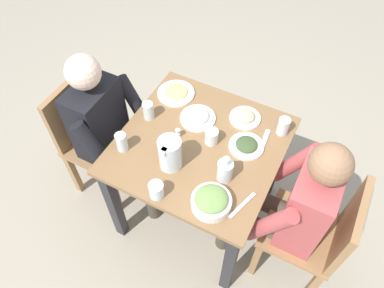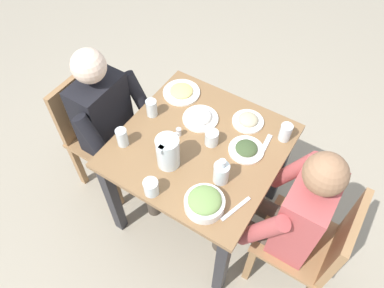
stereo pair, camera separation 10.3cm
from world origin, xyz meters
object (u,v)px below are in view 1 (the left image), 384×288
oil_carafe (225,171)px  salt_shaker (178,133)px  water_glass_near_right (211,137)px  plate_beans (245,117)px  chair_far (90,135)px  plate_yoghurt (198,117)px  dining_table (200,158)px  water_glass_center (156,190)px  salad_bowl (211,201)px  plate_dolmas (246,145)px  chair_near (319,234)px  diner_far (112,132)px  water_glass_by_pitcher (122,142)px  diner_near (288,205)px  plate_fries (176,92)px  water_pitcher (170,153)px  water_glass_far_right (283,126)px  water_glass_far_left (148,111)px

oil_carafe → salt_shaker: (0.13, 0.34, -0.03)m
water_glass_near_right → plate_beans: bearing=-22.7°
chair_far → plate_yoghurt: (0.24, -0.66, 0.28)m
dining_table → salt_shaker: salt_shaker is taller
plate_beans → water_glass_center: bearing=163.8°
salad_bowl → plate_beans: bearing=6.6°
salad_bowl → plate_dolmas: 0.41m
chair_near → diner_far: size_ratio=0.75×
chair_near → water_glass_by_pitcher: chair_near is taller
dining_table → oil_carafe: (-0.14, -0.21, 0.19)m
diner_near → plate_yoghurt: (0.22, 0.64, 0.14)m
plate_dolmas → plate_fries: 0.56m
dining_table → water_glass_by_pitcher: (-0.22, 0.35, 0.19)m
water_pitcher → salt_shaker: size_ratio=3.52×
chair_far → water_pitcher: size_ratio=4.61×
salt_shaker → plate_beans: bearing=-44.0°
dining_table → water_glass_far_right: (0.28, -0.37, 0.19)m
plate_beans → water_glass_by_pitcher: 0.71m
water_glass_center → water_glass_far_right: size_ratio=0.83×
plate_yoghurt → water_glass_near_right: size_ratio=2.35×
chair_near → chair_far: same height
water_glass_far_right → salt_shaker: size_ratio=1.95×
water_glass_center → water_glass_far_left: water_glass_far_left is taller
water_glass_center → water_glass_far_left: size_ratio=0.82×
water_pitcher → water_glass_by_pitcher: bearing=96.0°
plate_dolmas → salt_shaker: bearing=106.0°
water_pitcher → water_glass_far_left: bearing=50.2°
diner_far → water_glass_far_right: 1.00m
water_glass_by_pitcher → water_glass_far_left: bearing=-1.2°
plate_yoghurt → plate_beans: size_ratio=1.14×
plate_beans → plate_fries: (-0.01, 0.45, -0.00)m
chair_far → plate_dolmas: (0.18, -0.98, 0.28)m
chair_near → diner_near: (0.00, 0.20, 0.15)m
water_glass_by_pitcher → water_glass_near_right: (0.26, -0.40, -0.01)m
dining_table → plate_fries: (0.27, 0.30, 0.15)m
plate_dolmas → plate_fries: bearing=71.6°
chair_far → plate_beans: (0.36, -0.90, 0.28)m
oil_carafe → salt_shaker: oil_carafe is taller
plate_fries → water_glass_far_right: 0.67m
dining_table → water_glass_by_pitcher: bearing=121.9°
water_glass_center → water_glass_far_left: (0.42, 0.30, 0.01)m
water_pitcher → plate_yoghurt: (0.34, 0.02, -0.08)m
water_glass_center → salt_shaker: 0.38m
plate_yoghurt → plate_dolmas: size_ratio=1.08×
water_glass_center → dining_table: bearing=-6.7°
water_glass_center → water_glass_far_right: water_glass_far_right is taller
chair_near → plate_dolmas: 0.61m
water_pitcher → water_glass_center: 0.20m
chair_near → diner_far: diner_far is taller
plate_fries → oil_carafe: size_ratio=1.37×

